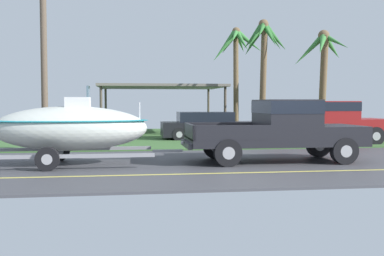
# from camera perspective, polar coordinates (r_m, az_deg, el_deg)

# --- Properties ---
(ground) EXTENTS (36.00, 22.00, 0.11)m
(ground) POSITION_cam_1_polar(r_m,az_deg,el_deg) (22.30, 2.92, -1.59)
(ground) COLOR #424247
(pickup_truck_towing) EXTENTS (5.61, 2.16, 1.93)m
(pickup_truck_towing) POSITION_cam_1_polar(r_m,az_deg,el_deg) (14.64, 11.40, 0.08)
(pickup_truck_towing) COLOR black
(pickup_truck_towing) RESTS_ON ground
(boat_on_trailer) EXTENTS (5.83, 2.40, 2.32)m
(boat_on_trailer) POSITION_cam_1_polar(r_m,az_deg,el_deg) (13.91, -14.89, 0.01)
(boat_on_trailer) COLOR gray
(boat_on_trailer) RESTS_ON ground
(parked_pickup_background) EXTENTS (5.71, 2.15, 1.90)m
(parked_pickup_background) POSITION_cam_1_polar(r_m,az_deg,el_deg) (21.33, 16.87, 0.92)
(parked_pickup_background) COLOR maroon
(parked_pickup_background) RESTS_ON ground
(parked_sedan_near) EXTENTS (4.75, 1.84, 1.38)m
(parked_sedan_near) POSITION_cam_1_polar(r_m,az_deg,el_deg) (22.79, 2.05, 0.23)
(parked_sedan_near) COLOR black
(parked_sedan_near) RESTS_ON ground
(carport_awning) EXTENTS (7.12, 5.72, 2.85)m
(carport_awning) POSITION_cam_1_polar(r_m,az_deg,el_deg) (27.21, -3.89, 5.03)
(carport_awning) COLOR #4C4238
(carport_awning) RESTS_ON ground
(palm_tree_near_left) EXTENTS (2.70, 3.29, 5.63)m
(palm_tree_near_left) POSITION_cam_1_polar(r_m,az_deg,el_deg) (25.24, 15.82, 8.34)
(palm_tree_near_left) COLOR brown
(palm_tree_near_left) RESTS_ON ground
(palm_tree_near_right) EXTENTS (3.10, 2.98, 6.05)m
(palm_tree_near_right) POSITION_cam_1_polar(r_m,az_deg,el_deg) (26.29, 5.42, 9.36)
(palm_tree_near_right) COLOR brown
(palm_tree_near_right) RESTS_ON ground
(palm_tree_mid) EXTENTS (2.53, 3.28, 6.07)m
(palm_tree_mid) POSITION_cam_1_polar(r_m,az_deg,el_deg) (24.12, 8.85, 10.06)
(palm_tree_mid) COLOR brown
(palm_tree_mid) RESTS_ON ground
(utility_pole) EXTENTS (0.24, 1.80, 8.45)m
(utility_pole) POSITION_cam_1_polar(r_m,az_deg,el_deg) (18.44, -17.89, 10.94)
(utility_pole) COLOR brown
(utility_pole) RESTS_ON ground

